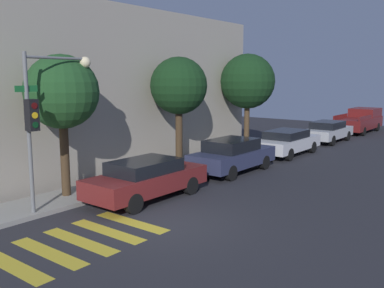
{
  "coord_description": "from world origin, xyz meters",
  "views": [
    {
      "loc": [
        -8.7,
        -7.82,
        4.12
      ],
      "look_at": [
        3.91,
        2.1,
        1.6
      ],
      "focal_mm": 40.0,
      "sensor_mm": 36.0,
      "label": 1
    }
  ],
  "objects_px": {
    "sedan_near_corner": "(146,178)",
    "pickup_truck": "(360,120)",
    "tree_midblock": "(179,87)",
    "sedan_far_end": "(287,142)",
    "tree_near_corner": "(62,93)",
    "sedan_tail_of_row": "(328,131)",
    "sedan_middle": "(232,155)",
    "traffic_light_pole": "(45,105)",
    "tree_far_end": "(248,82)"
  },
  "relations": [
    {
      "from": "pickup_truck",
      "to": "tree_midblock",
      "type": "bearing_deg",
      "value": 173.35
    },
    {
      "from": "sedan_middle",
      "to": "pickup_truck",
      "type": "xyz_separation_m",
      "value": [
        17.71,
        0.0,
        0.11
      ]
    },
    {
      "from": "sedan_middle",
      "to": "sedan_far_end",
      "type": "xyz_separation_m",
      "value": [
        5.32,
        0.0,
        -0.05
      ]
    },
    {
      "from": "sedan_near_corner",
      "to": "sedan_tail_of_row",
      "type": "xyz_separation_m",
      "value": [
        16.53,
        -0.0,
        -0.02
      ]
    },
    {
      "from": "sedan_tail_of_row",
      "to": "pickup_truck",
      "type": "bearing_deg",
      "value": 0.0
    },
    {
      "from": "sedan_tail_of_row",
      "to": "tree_far_end",
      "type": "xyz_separation_m",
      "value": [
        -6.4,
        2.18,
        3.15
      ]
    },
    {
      "from": "pickup_truck",
      "to": "tree_midblock",
      "type": "xyz_separation_m",
      "value": [
        -18.71,
        2.18,
        2.83
      ]
    },
    {
      "from": "sedan_near_corner",
      "to": "pickup_truck",
      "type": "xyz_separation_m",
      "value": [
        23.04,
        0.0,
        0.14
      ]
    },
    {
      "from": "sedan_near_corner",
      "to": "sedan_far_end",
      "type": "distance_m",
      "value": 10.66
    },
    {
      "from": "sedan_far_end",
      "to": "tree_near_corner",
      "type": "relative_size",
      "value": 0.95
    },
    {
      "from": "traffic_light_pole",
      "to": "sedan_tail_of_row",
      "type": "bearing_deg",
      "value": -3.74
    },
    {
      "from": "sedan_far_end",
      "to": "pickup_truck",
      "type": "height_order",
      "value": "pickup_truck"
    },
    {
      "from": "sedan_far_end",
      "to": "sedan_tail_of_row",
      "type": "bearing_deg",
      "value": 0.0
    },
    {
      "from": "pickup_truck",
      "to": "tree_far_end",
      "type": "bearing_deg",
      "value": 170.41
    },
    {
      "from": "traffic_light_pole",
      "to": "tree_far_end",
      "type": "distance_m",
      "value": 13.07
    },
    {
      "from": "sedan_far_end",
      "to": "tree_far_end",
      "type": "distance_m",
      "value": 3.87
    },
    {
      "from": "sedan_near_corner",
      "to": "pickup_truck",
      "type": "distance_m",
      "value": 23.04
    },
    {
      "from": "traffic_light_pole",
      "to": "sedan_far_end",
      "type": "height_order",
      "value": "traffic_light_pole"
    },
    {
      "from": "traffic_light_pole",
      "to": "pickup_truck",
      "type": "bearing_deg",
      "value": -2.8
    },
    {
      "from": "sedan_tail_of_row",
      "to": "pickup_truck",
      "type": "height_order",
      "value": "pickup_truck"
    },
    {
      "from": "pickup_truck",
      "to": "tree_near_corner",
      "type": "bearing_deg",
      "value": 174.95
    },
    {
      "from": "sedan_near_corner",
      "to": "pickup_truck",
      "type": "bearing_deg",
      "value": 0.0
    },
    {
      "from": "tree_far_end",
      "to": "traffic_light_pole",
      "type": "bearing_deg",
      "value": -175.99
    },
    {
      "from": "sedan_middle",
      "to": "tree_midblock",
      "type": "height_order",
      "value": "tree_midblock"
    },
    {
      "from": "sedan_far_end",
      "to": "tree_far_end",
      "type": "bearing_deg",
      "value": 103.46
    },
    {
      "from": "sedan_near_corner",
      "to": "sedan_middle",
      "type": "xyz_separation_m",
      "value": [
        5.33,
        -0.0,
        0.03
      ]
    },
    {
      "from": "sedan_near_corner",
      "to": "tree_near_corner",
      "type": "bearing_deg",
      "value": 127.31
    },
    {
      "from": "sedan_near_corner",
      "to": "tree_far_end",
      "type": "distance_m",
      "value": 10.83
    },
    {
      "from": "traffic_light_pole",
      "to": "tree_far_end",
      "type": "height_order",
      "value": "tree_far_end"
    },
    {
      "from": "traffic_light_pole",
      "to": "sedan_near_corner",
      "type": "height_order",
      "value": "traffic_light_pole"
    },
    {
      "from": "traffic_light_pole",
      "to": "sedan_tail_of_row",
      "type": "xyz_separation_m",
      "value": [
        19.43,
        -1.27,
        -2.58
      ]
    },
    {
      "from": "sedan_far_end",
      "to": "pickup_truck",
      "type": "relative_size",
      "value": 0.82
    },
    {
      "from": "sedan_near_corner",
      "to": "pickup_truck",
      "type": "height_order",
      "value": "pickup_truck"
    },
    {
      "from": "sedan_near_corner",
      "to": "sedan_tail_of_row",
      "type": "relative_size",
      "value": 1.02
    },
    {
      "from": "tree_near_corner",
      "to": "sedan_far_end",
      "type": "bearing_deg",
      "value": -10.04
    },
    {
      "from": "sedan_far_end",
      "to": "tree_midblock",
      "type": "xyz_separation_m",
      "value": [
        -6.33,
        2.18,
        2.99
      ]
    },
    {
      "from": "traffic_light_pole",
      "to": "sedan_tail_of_row",
      "type": "relative_size",
      "value": 1.09
    },
    {
      "from": "traffic_light_pole",
      "to": "tree_near_corner",
      "type": "xyz_separation_m",
      "value": [
        1.23,
        0.91,
        0.31
      ]
    },
    {
      "from": "sedan_near_corner",
      "to": "sedan_middle",
      "type": "bearing_deg",
      "value": -0.0
    },
    {
      "from": "sedan_tail_of_row",
      "to": "pickup_truck",
      "type": "relative_size",
      "value": 0.79
    },
    {
      "from": "sedan_far_end",
      "to": "pickup_truck",
      "type": "bearing_deg",
      "value": 0.0
    },
    {
      "from": "sedan_near_corner",
      "to": "tree_far_end",
      "type": "height_order",
      "value": "tree_far_end"
    },
    {
      "from": "sedan_middle",
      "to": "sedan_tail_of_row",
      "type": "distance_m",
      "value": 11.2
    },
    {
      "from": "sedan_tail_of_row",
      "to": "tree_midblock",
      "type": "xyz_separation_m",
      "value": [
        -12.2,
        2.18,
        2.99
      ]
    },
    {
      "from": "tree_midblock",
      "to": "pickup_truck",
      "type": "bearing_deg",
      "value": -6.65
    },
    {
      "from": "sedan_near_corner",
      "to": "sedan_tail_of_row",
      "type": "height_order",
      "value": "sedan_near_corner"
    },
    {
      "from": "sedan_tail_of_row",
      "to": "pickup_truck",
      "type": "xyz_separation_m",
      "value": [
        6.51,
        0.0,
        0.16
      ]
    },
    {
      "from": "sedan_middle",
      "to": "tree_near_corner",
      "type": "xyz_separation_m",
      "value": [
        -7.0,
        2.18,
        2.84
      ]
    },
    {
      "from": "traffic_light_pole",
      "to": "sedan_tail_of_row",
      "type": "distance_m",
      "value": 19.64
    },
    {
      "from": "tree_far_end",
      "to": "sedan_near_corner",
      "type": "bearing_deg",
      "value": -167.86
    }
  ]
}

